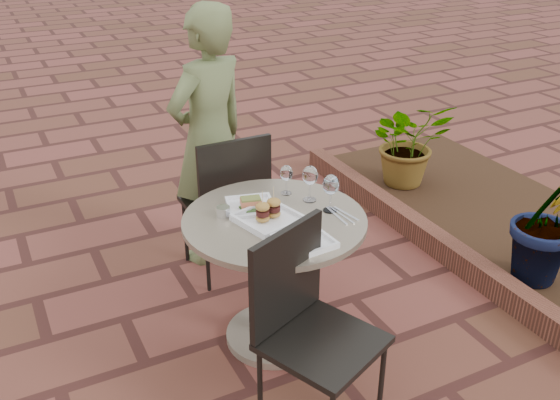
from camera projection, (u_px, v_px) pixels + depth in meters
name	position (u px, v px, depth m)	size (l,w,h in m)	color
ground	(222.00, 340.00, 3.33)	(60.00, 60.00, 0.00)	brown
cafe_table	(275.00, 261.00, 3.13)	(0.90, 0.90, 0.73)	gray
chair_far	(229.00, 195.00, 3.65)	(0.45, 0.45, 0.93)	black
chair_near	(306.00, 315.00, 2.63)	(0.58, 0.58, 0.93)	black
diner	(209.00, 139.00, 3.76)	(0.59, 0.39, 1.61)	#566135
plate_salmon	(251.00, 206.00, 3.10)	(0.28, 0.28, 0.06)	white
plate_sliders	(268.00, 215.00, 2.98)	(0.33, 0.33, 0.17)	white
plate_tuna	(304.00, 241.00, 2.80)	(0.25, 0.25, 0.03)	white
wine_glass_right	(331.00, 186.00, 3.03)	(0.08, 0.08, 0.19)	white
wine_glass_mid	(286.00, 174.00, 3.21)	(0.07, 0.07, 0.16)	white
wine_glass_far	(310.00, 176.00, 3.13)	(0.08, 0.08, 0.19)	white
steel_ramekin	(223.00, 211.00, 3.03)	(0.07, 0.07, 0.05)	silver
cutlery_set	(341.00, 215.00, 3.05)	(0.09, 0.21, 0.00)	silver
planter_curb	(426.00, 235.00, 4.18)	(0.12, 3.00, 0.15)	brown
mulch_bed	(503.00, 219.00, 4.48)	(1.30, 3.00, 0.06)	black
potted_plant_a	(409.00, 142.00, 4.81)	(0.62, 0.53, 0.69)	#33662D
potted_plant_b	(553.00, 218.00, 3.56)	(0.45, 0.37, 0.83)	#386B33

